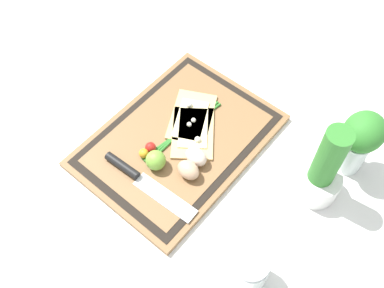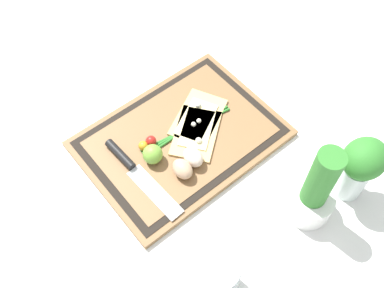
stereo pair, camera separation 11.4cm
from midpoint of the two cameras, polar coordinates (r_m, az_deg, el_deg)
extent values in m
plane|color=silver|center=(1.19, -4.43, 0.02)|extent=(6.00, 6.00, 0.00)
cube|color=brown|center=(1.18, -4.46, 0.24)|extent=(0.50, 0.37, 0.02)
cube|color=black|center=(1.17, -4.49, 0.49)|extent=(0.47, 0.34, 0.00)
cube|color=brown|center=(1.17, -4.49, 0.53)|extent=(0.43, 0.30, 0.00)
cube|color=tan|center=(1.20, -2.73, 3.27)|extent=(0.20, 0.17, 0.01)
cube|color=beige|center=(1.19, -2.89, 2.95)|extent=(0.15, 0.13, 0.00)
sphere|color=silver|center=(1.21, -3.03, 4.81)|extent=(0.02, 0.02, 0.02)
sphere|color=silver|center=(1.18, -3.16, 2.31)|extent=(0.01, 0.01, 0.01)
cube|color=tan|center=(1.17, -2.65, 1.22)|extent=(0.19, 0.18, 0.01)
cube|color=beige|center=(1.18, -2.62, 1.86)|extent=(0.15, 0.14, 0.00)
sphere|color=silver|center=(1.15, -2.11, 0.37)|extent=(0.02, 0.02, 0.02)
sphere|color=silver|center=(1.18, -2.56, 2.84)|extent=(0.01, 0.01, 0.01)
cube|color=silver|center=(1.09, -6.47, -6.99)|extent=(0.05, 0.17, 0.00)
cylinder|color=black|center=(1.13, -11.69, -2.94)|extent=(0.03, 0.10, 0.02)
ellipsoid|color=tan|center=(1.09, -3.45, -3.55)|extent=(0.04, 0.06, 0.04)
ellipsoid|color=beige|center=(1.11, -2.41, -1.85)|extent=(0.04, 0.06, 0.04)
sphere|color=#70A838|center=(1.11, -7.56, -2.29)|extent=(0.05, 0.05, 0.05)
sphere|color=red|center=(1.15, -8.13, -0.65)|extent=(0.03, 0.03, 0.03)
sphere|color=gold|center=(1.14, -9.00, -1.41)|extent=(0.03, 0.03, 0.03)
cylinder|color=#2D7528|center=(1.18, -3.96, 1.53)|extent=(0.27, 0.05, 0.01)
cylinder|color=#2D7528|center=(1.18, -3.96, 1.53)|extent=(0.27, 0.03, 0.01)
cylinder|color=#2D7528|center=(1.18, -3.96, 1.53)|extent=(0.27, 0.01, 0.01)
cylinder|color=white|center=(1.11, 12.74, -5.13)|extent=(0.11, 0.11, 0.07)
cylinder|color=#2D7528|center=(1.02, 13.84, -2.36)|extent=(0.06, 0.06, 0.21)
cylinder|color=silver|center=(0.99, 3.82, -16.02)|extent=(0.08, 0.08, 0.10)
cylinder|color=olive|center=(1.02, 3.72, -16.50)|extent=(0.07, 0.07, 0.03)
cylinder|color=silver|center=(0.94, 4.00, -15.08)|extent=(0.08, 0.08, 0.01)
cylinder|color=silver|center=(1.16, 17.04, -1.40)|extent=(0.07, 0.07, 0.10)
ellipsoid|color=#2D7528|center=(1.08, 18.29, 1.26)|extent=(0.11, 0.10, 0.09)
camera|label=1|loc=(0.06, -92.87, -4.44)|focal=42.00mm
camera|label=2|loc=(0.06, 87.13, 4.44)|focal=42.00mm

